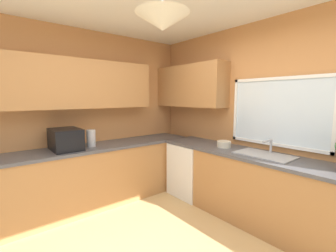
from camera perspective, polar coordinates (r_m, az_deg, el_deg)
The scene contains 8 objects.
room_shell at distance 2.94m, azimuth -3.47°, elevation 12.10°, with size 4.24×3.72×2.69m.
counter_run_left at distance 3.65m, azimuth -18.72°, elevation -11.75°, with size 0.65×3.33×0.90m.
counter_run_back at distance 3.18m, azimuth 23.85°, elevation -14.88°, with size 3.33×0.65×0.90m.
dishwasher at distance 3.89m, azimuth 6.01°, elevation -10.63°, with size 0.60×0.60×0.85m, color white.
microwave at distance 3.42m, azimuth -24.13°, elevation -3.04°, with size 0.48×0.36×0.29m, color black.
kettle at distance 3.50m, azimuth -18.59°, elevation -2.90°, with size 0.13×0.13×0.25m, color #B7B7BC.
sink_assembly at distance 3.09m, azimuth 22.85°, elevation -6.57°, with size 0.67×0.40×0.19m.
bowl at distance 3.39m, azimuth 13.77°, elevation -4.40°, with size 0.20×0.20×0.09m, color beige.
Camera 1 is at (1.51, -1.17, 1.61)m, focal length 24.48 mm.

